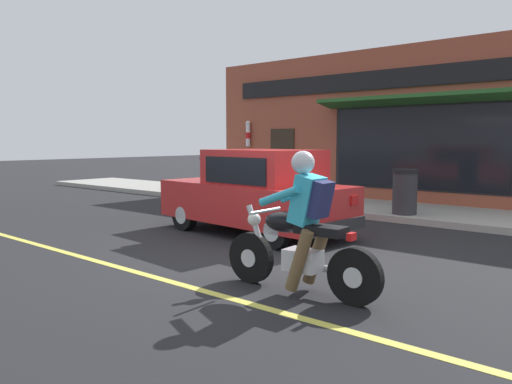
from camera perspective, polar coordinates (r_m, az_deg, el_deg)
name	(u,v)px	position (r m, az deg, el deg)	size (l,w,h in m)	color
ground_plane	(262,256)	(7.58, 0.67, -7.31)	(80.00, 80.00, 0.00)	black
sidewalk_curb	(304,202)	(13.65, 5.56, -1.13)	(2.60, 22.00, 0.14)	#9E9B93
lane_stripe	(49,248)	(8.80, -22.62, -5.89)	(0.12, 19.80, 0.01)	#D1C64C
storefront_building	(375,127)	(14.22, 13.44, 7.24)	(1.25, 10.79, 4.20)	brown
motorcycle_with_rider	(301,235)	(5.65, 5.16, -4.88)	(0.56, 2.02, 1.62)	black
car_hatchback	(257,193)	(9.22, 0.10, -0.13)	(1.96, 3.91, 1.57)	black
trash_bin	(405,191)	(11.28, 16.65, 0.06)	(0.56, 0.56, 0.98)	#2D2D33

